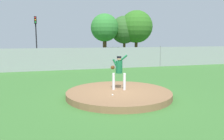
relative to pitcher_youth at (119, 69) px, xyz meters
name	(u,v)px	position (x,y,z in m)	size (l,w,h in m)	color
ground_plane	(93,76)	(-0.08, 5.76, -1.27)	(80.00, 80.00, 0.00)	#386B2D
asphalt_strip	(78,64)	(-0.08, 14.26, -1.27)	(44.00, 7.00, 0.01)	#2B2B2D
pitchers_mound	(119,94)	(-0.08, -0.24, -1.14)	(4.91, 4.91, 0.28)	brown
pitcher_youth	(119,69)	(0.00, 0.00, 0.00)	(0.81, 0.33, 1.70)	silver
baseball	(113,95)	(-0.61, -1.00, -0.96)	(0.07, 0.07, 0.07)	white
chainlink_fence	(84,59)	(-0.08, 9.76, -0.30)	(38.22, 0.07, 2.05)	gray
parked_car_slate	(146,55)	(8.17, 14.49, -0.44)	(1.99, 4.72, 1.73)	slate
parked_car_burgundy	(90,56)	(1.37, 14.74, -0.48)	(2.13, 4.80, 1.64)	maroon
parked_car_champagne	(5,58)	(-7.26, 14.19, -0.48)	(2.10, 4.57, 1.67)	tan
parked_car_teal	(115,56)	(4.30, 14.36, -0.44)	(2.19, 4.40, 1.76)	#146066
traffic_cone_orange	(64,61)	(-1.40, 15.66, -1.01)	(0.40, 0.40, 0.55)	orange
traffic_light_near	(36,31)	(-4.44, 18.66, 2.40)	(0.28, 0.46, 5.44)	black
tree_slender_far	(105,28)	(5.48, 23.79, 3.20)	(4.32, 4.32, 6.67)	#4C331E
tree_bushy_near	(124,30)	(9.09, 24.76, 2.98)	(4.54, 4.54, 6.54)	#4C331E
tree_tall_centre	(136,27)	(10.91, 24.03, 3.47)	(5.26, 5.26, 7.39)	#4C331E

